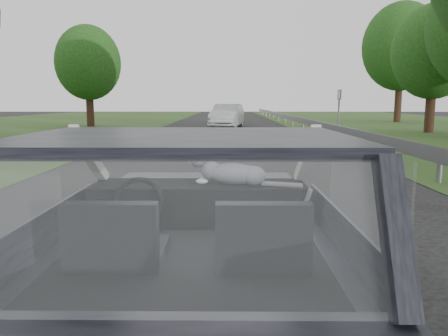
{
  "coord_description": "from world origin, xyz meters",
  "views": [
    {
      "loc": [
        0.22,
        -2.59,
        1.61
      ],
      "look_at": [
        0.19,
        0.56,
        1.13
      ],
      "focal_mm": 35.0,
      "sensor_mm": 36.0,
      "label": 1
    }
  ],
  "objects_px": {
    "subject_car": "(193,246)",
    "cat": "(234,173)",
    "other_car": "(227,116)",
    "highway_sign": "(339,110)"
  },
  "relations": [
    {
      "from": "other_car",
      "to": "highway_sign",
      "type": "bearing_deg",
      "value": -12.5
    },
    {
      "from": "subject_car",
      "to": "other_car",
      "type": "relative_size",
      "value": 0.89
    },
    {
      "from": "subject_car",
      "to": "other_car",
      "type": "height_order",
      "value": "other_car"
    },
    {
      "from": "subject_car",
      "to": "highway_sign",
      "type": "xyz_separation_m",
      "value": [
        6.46,
        22.3,
        0.41
      ]
    },
    {
      "from": "other_car",
      "to": "cat",
      "type": "bearing_deg",
      "value": -80.4
    },
    {
      "from": "other_car",
      "to": "highway_sign",
      "type": "distance_m",
      "value": 6.81
    },
    {
      "from": "cat",
      "to": "highway_sign",
      "type": "relative_size",
      "value": 0.27
    },
    {
      "from": "subject_car",
      "to": "highway_sign",
      "type": "height_order",
      "value": "highway_sign"
    },
    {
      "from": "cat",
      "to": "subject_car",
      "type": "bearing_deg",
      "value": -100.94
    },
    {
      "from": "subject_car",
      "to": "cat",
      "type": "xyz_separation_m",
      "value": [
        0.26,
        0.58,
        0.36
      ]
    }
  ]
}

